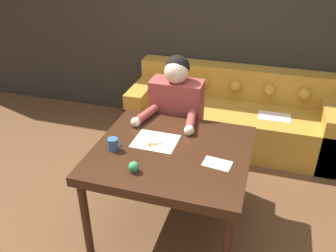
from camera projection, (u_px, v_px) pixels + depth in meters
ground_plane at (161, 231)px, 2.85m from camera, size 16.00×16.00×0.00m
wall_back at (215, 14)px, 3.83m from camera, size 8.00×0.06×2.60m
dining_table at (171, 158)px, 2.57m from camera, size 1.11×1.01×0.74m
couch at (231, 117)px, 3.91m from camera, size 2.18×0.79×0.79m
person at (176, 120)px, 3.16m from camera, size 0.52×0.59×1.22m
pattern_paper_main at (156, 141)px, 2.63m from camera, size 0.32×0.27×0.00m
pattern_paper_offcut at (217, 163)px, 2.39m from camera, size 0.20×0.15×0.00m
scissors at (155, 144)px, 2.59m from camera, size 0.22×0.15×0.01m
mug at (113, 144)px, 2.51m from camera, size 0.11×0.08×0.09m
pin_cushion at (134, 167)px, 2.30m from camera, size 0.07×0.07×0.07m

